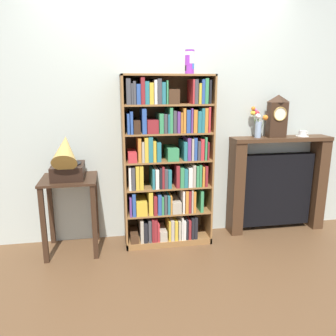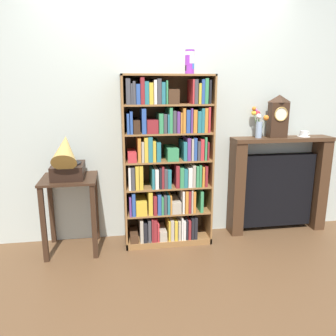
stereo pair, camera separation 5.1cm
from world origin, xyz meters
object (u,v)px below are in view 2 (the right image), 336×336
at_px(bookshelf, 167,164).
at_px(gramophone, 67,160).
at_px(flower_vase, 259,122).
at_px(side_table_left, 70,198).
at_px(fireplace_mantel, 278,185).
at_px(cup_stack, 190,62).
at_px(teacup_with_saucer, 304,134).
at_px(mantel_clock, 278,116).

height_order(bookshelf, gramophone, bookshelf).
distance_m(gramophone, flower_vase, 1.94).
xyz_separation_m(side_table_left, flower_vase, (1.91, 0.12, 0.68)).
relative_size(gramophone, fireplace_mantel, 0.44).
height_order(bookshelf, side_table_left, bookshelf).
distance_m(cup_stack, flower_vase, 0.95).
bearing_deg(bookshelf, fireplace_mantel, 4.34).
bearing_deg(fireplace_mantel, bookshelf, -175.66).
bearing_deg(cup_stack, side_table_left, -177.16).
distance_m(cup_stack, fireplace_mantel, 1.64).
bearing_deg(teacup_with_saucer, bookshelf, -177.09).
distance_m(bookshelf, mantel_clock, 1.26).
bearing_deg(side_table_left, fireplace_mantel, 3.59).
bearing_deg(mantel_clock, side_table_left, -176.87).
height_order(cup_stack, side_table_left, cup_stack).
xyz_separation_m(bookshelf, gramophone, (-0.94, -0.10, 0.10)).
height_order(cup_stack, mantel_clock, cup_stack).
xyz_separation_m(bookshelf, fireplace_mantel, (1.25, 0.09, -0.31)).
bearing_deg(mantel_clock, cup_stack, -176.52).
xyz_separation_m(side_table_left, mantel_clock, (2.12, 0.12, 0.73)).
relative_size(side_table_left, flower_vase, 2.30).
height_order(gramophone, fireplace_mantel, gramophone).
height_order(side_table_left, mantel_clock, mantel_clock).
bearing_deg(gramophone, teacup_with_saucer, 4.19).
relative_size(gramophone, teacup_with_saucer, 3.53).
height_order(side_table_left, gramophone, gramophone).
distance_m(cup_stack, teacup_with_saucer, 1.45).
bearing_deg(cup_stack, fireplace_mantel, 4.43).
bearing_deg(side_table_left, gramophone, -90.00).
distance_m(side_table_left, fireplace_mantel, 2.19).
bearing_deg(flower_vase, teacup_with_saucer, -0.76).
bearing_deg(flower_vase, side_table_left, -176.26).
relative_size(bookshelf, cup_stack, 7.60).
bearing_deg(teacup_with_saucer, mantel_clock, -179.58).
bearing_deg(side_table_left, mantel_clock, 3.13).
bearing_deg(teacup_with_saucer, flower_vase, 179.24).
relative_size(mantel_clock, teacup_with_saucer, 3.25).
relative_size(fireplace_mantel, teacup_with_saucer, 8.02).
xyz_separation_m(fireplace_mantel, mantel_clock, (-0.07, -0.02, 0.75)).
bearing_deg(mantel_clock, gramophone, -175.26).
bearing_deg(mantel_clock, flower_vase, 177.46).
xyz_separation_m(cup_stack, teacup_with_saucer, (1.27, 0.06, -0.71)).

